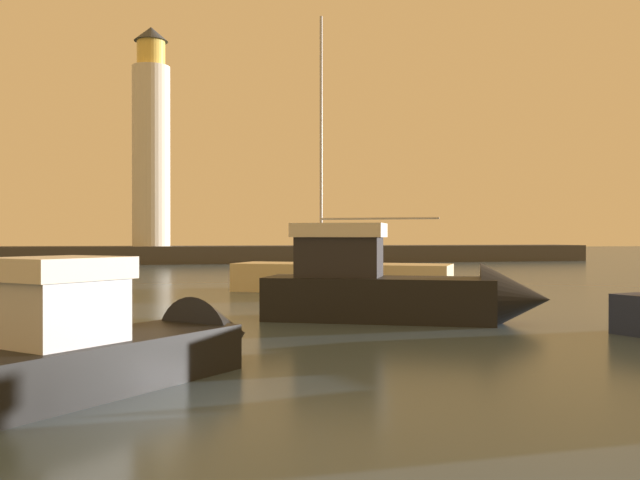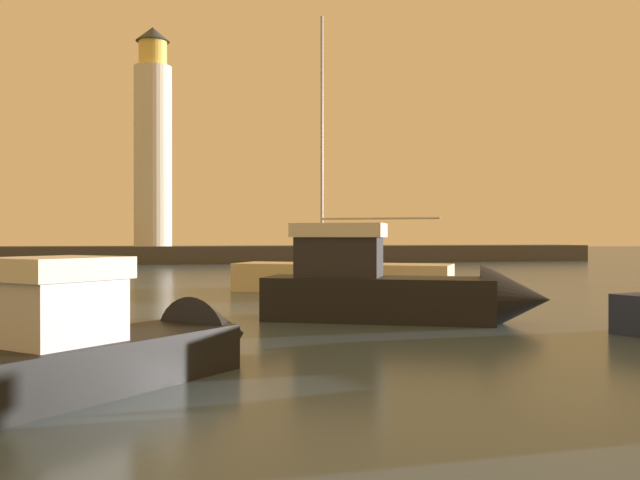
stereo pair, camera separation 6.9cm
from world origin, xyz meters
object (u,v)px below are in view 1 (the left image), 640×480
motorboat_3 (135,342)px  motorboat_0 (403,289)px  sailboat_moored (342,277)px  lighthouse (151,142)px

motorboat_3 → motorboat_0: bearing=43.2°
motorboat_3 → sailboat_moored: size_ratio=0.47×
motorboat_3 → lighthouse: bearing=90.2°
lighthouse → motorboat_3: bearing=-89.8°
lighthouse → motorboat_3: lighthouse is taller
motorboat_0 → sailboat_moored: sailboat_moored is taller
lighthouse → sailboat_moored: lighthouse is taller
motorboat_0 → motorboat_3: bearing=-136.8°
lighthouse → sailboat_moored: size_ratio=1.61×
lighthouse → sailboat_moored: bearing=-76.3°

